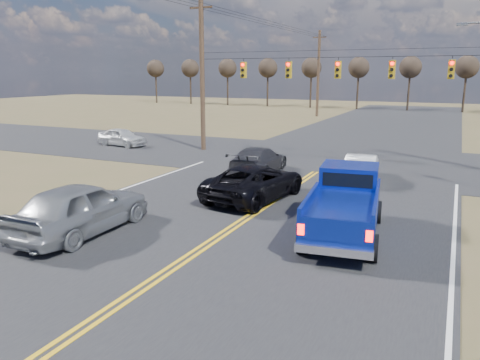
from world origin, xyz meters
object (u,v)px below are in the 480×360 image
at_px(silver_suv, 81,208).
at_px(dgrey_car_queue, 258,160).
at_px(white_car_queue, 361,167).
at_px(cross_car_west, 122,137).
at_px(pickup_truck, 345,205).
at_px(black_suv, 255,182).

xyz_separation_m(silver_suv, dgrey_car_queue, (1.58, 11.07, -0.17)).
relative_size(silver_suv, white_car_queue, 1.27).
bearing_deg(dgrey_car_queue, cross_car_west, -22.66).
relative_size(pickup_truck, black_suv, 1.10).
distance_m(dgrey_car_queue, cross_car_west, 13.31).
bearing_deg(silver_suv, pickup_truck, -156.99).
bearing_deg(silver_suv, black_suv, -119.23).
xyz_separation_m(white_car_queue, cross_car_west, (-17.69, 3.98, -0.02)).
xyz_separation_m(pickup_truck, black_suv, (-4.35, 2.89, -0.28)).
bearing_deg(black_suv, dgrey_car_queue, -60.84).
relative_size(white_car_queue, cross_car_west, 1.06).
distance_m(black_suv, dgrey_car_queue, 5.12).
height_order(pickup_truck, black_suv, pickup_truck).
distance_m(black_suv, cross_car_west, 17.12).
xyz_separation_m(silver_suv, black_suv, (3.43, 6.30, -0.14)).
distance_m(pickup_truck, dgrey_car_queue, 9.86).
height_order(pickup_truck, white_car_queue, pickup_truck).
height_order(silver_suv, cross_car_west, silver_suv).
height_order(silver_suv, white_car_queue, silver_suv).
xyz_separation_m(pickup_truck, cross_car_west, (-18.71, 12.21, -0.37)).
bearing_deg(cross_car_west, dgrey_car_queue, -102.34).
bearing_deg(cross_car_west, white_car_queue, -95.06).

